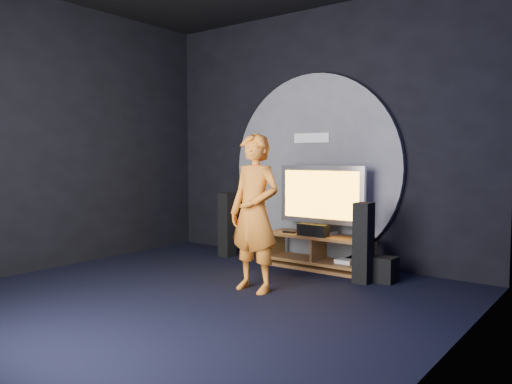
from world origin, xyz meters
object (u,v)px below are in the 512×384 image
subwoofer (384,269)px  player (255,213)px  tv (322,197)px  media_console (319,254)px  tower_speaker_right (363,243)px  tower_speaker_left (227,225)px

subwoofer → player: 1.72m
tv → player: (-0.01, -1.43, -0.08)m
media_console → tower_speaker_right: tower_speaker_right is taller
tower_speaker_left → tower_speaker_right: size_ratio=1.00×
tv → media_console: bearing=-84.1°
media_console → player: 1.51m
tower_speaker_left → player: size_ratio=0.55×
tower_speaker_right → subwoofer: 0.41m
media_console → tv: bearing=95.9°
subwoofer → player: player is taller
media_console → tv: (-0.01, 0.07, 0.75)m
tower_speaker_left → tower_speaker_right: bearing=-5.8°
player → tower_speaker_left: bearing=141.1°
media_console → tower_speaker_left: tower_speaker_left is taller
tower_speaker_left → player: bearing=-40.7°
media_console → tower_speaker_right: (0.77, -0.32, 0.27)m
tower_speaker_right → player: 1.36m
tower_speaker_right → subwoofer: bearing=46.7°
media_console → player: player is taller
subwoofer → player: (-0.97, -1.23, 0.71)m
tv → tower_speaker_left: 1.57m
subwoofer → player: bearing=-128.4°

